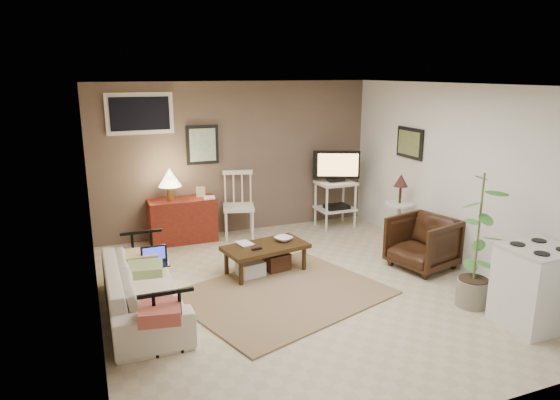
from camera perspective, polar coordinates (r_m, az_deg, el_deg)
name	(u,v)px	position (r m, az deg, el deg)	size (l,w,h in m)	color
floor	(299,290)	(6.08, 2.24, -10.24)	(5.00, 5.00, 0.00)	#C1B293
art_back	(202,145)	(7.78, -8.86, 6.25)	(0.50, 0.03, 0.60)	black
art_right	(410,143)	(7.63, 14.62, 6.33)	(0.03, 0.60, 0.45)	black
window	(140,114)	(7.58, -15.73, 9.48)	(0.96, 0.03, 0.60)	silver
rug	(283,294)	(5.96, 0.31, -10.66)	(2.22, 1.78, 0.02)	#8F6F53
coffee_table	(265,257)	(6.47, -1.72, -6.51)	(1.14, 0.72, 0.40)	#38240F
sofa	(142,281)	(5.58, -15.46, -8.94)	(1.91, 0.56, 0.75)	beige
sofa_pillows	(149,281)	(5.35, -14.75, -8.94)	(0.37, 1.81, 0.13)	#F8EBCD
sofa_end_rails	(153,284)	(5.61, -14.29, -9.30)	(0.51, 1.91, 0.64)	black
laptop	(155,259)	(5.86, -14.12, -6.54)	(0.29, 0.21, 0.20)	black
red_console	(181,216)	(7.75, -11.20, -1.83)	(1.00, 0.45, 1.16)	maroon
spindle_chair	(239,207)	(7.79, -4.75, -0.84)	(0.58, 0.58, 1.04)	silver
tv_stand	(336,187)	(8.33, 6.41, 1.49)	(0.73, 0.49, 1.29)	silver
side_table	(400,202)	(7.52, 13.52, -0.23)	(0.41, 0.41, 1.10)	silver
armchair	(423,240)	(6.86, 16.00, -4.46)	(0.74, 0.69, 0.76)	black
potted_plant	(478,236)	(5.81, 21.70, -3.84)	(0.38, 0.38, 1.54)	gray
stove	(535,286)	(5.75, 27.12, -8.78)	(0.66, 0.61, 0.86)	white
bowl	(283,233)	(6.54, 0.40, -3.77)	(0.22, 0.05, 0.22)	#38240F
book_table	(238,237)	(6.39, -4.78, -4.19)	(0.17, 0.02, 0.24)	#38240F
book_console	(204,192)	(7.62, -8.72, 0.94)	(0.16, 0.02, 0.22)	#38240F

